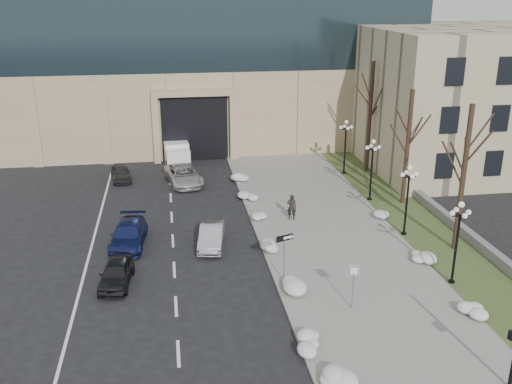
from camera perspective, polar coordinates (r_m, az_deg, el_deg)
ground at (r=25.39m, az=7.87°, el=-16.98°), size 160.00×160.00×0.00m
sidewalk at (r=37.93m, az=6.98°, el=-3.80°), size 9.00×40.00×0.12m
curb at (r=37.01m, az=0.24°, el=-4.25°), size 0.30×40.00×0.14m
grass_strip at (r=40.13m, az=15.96°, el=-3.12°), size 4.00×40.00×0.10m
stone_wall at (r=42.53m, az=17.35°, el=-1.52°), size 0.50×30.00×0.70m
classical_building at (r=55.98m, az=21.97°, el=8.94°), size 22.00×18.12×12.00m
car_a at (r=31.82m, az=-13.80°, el=-7.88°), size 1.97×4.04×1.33m
car_b at (r=35.38m, az=-4.48°, el=-4.42°), size 2.05×4.25×1.34m
car_c at (r=36.23m, az=-12.63°, el=-4.20°), size 2.42×5.03×1.41m
car_d at (r=46.83m, az=-7.28°, el=1.69°), size 3.41×5.69×1.48m
car_e at (r=48.75m, az=-13.40°, el=1.90°), size 2.06×3.95×1.28m
pedestrian at (r=39.00m, az=3.58°, el=-1.50°), size 0.75×0.59×1.80m
box_truck at (r=53.41m, az=-8.05°, el=4.14°), size 2.57×6.29×1.95m
one_way_sign at (r=30.37m, az=3.17°, el=-5.11°), size 1.06×0.48×2.86m
keep_sign at (r=28.44m, az=9.73°, el=-8.45°), size 0.53×0.12×2.46m
snow_clump_b at (r=26.68m, az=5.56°, el=-14.07°), size 1.10×1.60×0.36m
snow_clump_c at (r=30.39m, az=3.46°, el=-9.47°), size 1.10×1.60×0.36m
snow_clump_d at (r=34.34m, az=1.38°, el=-5.83°), size 1.10×1.60×0.36m
snow_clump_e at (r=39.00m, az=0.56°, el=-2.59°), size 1.10×1.60×0.36m
snow_clump_f at (r=42.78m, az=-0.86°, el=-0.53°), size 1.10×1.60×0.36m
snow_clump_g at (r=46.73m, az=-1.43°, el=1.24°), size 1.10×1.60×0.36m
snow_clump_h at (r=30.16m, az=21.19°, el=-11.15°), size 1.10×1.60×0.36m
snow_clump_i at (r=34.65m, az=16.05°, el=-6.40°), size 1.10×1.60×0.36m
snow_clump_j at (r=40.20m, az=12.46°, el=-2.38°), size 1.10×1.60×0.36m
snow_clump_k at (r=25.68m, az=5.60°, el=-15.58°), size 1.10×1.60×0.36m
lamppost_a at (r=31.71m, az=19.55°, el=-3.78°), size 1.18×1.18×4.76m
lamppost_b at (r=37.12m, az=14.94°, el=0.12°), size 1.18×1.18×4.76m
lamppost_c at (r=42.83m, az=11.54°, el=3.00°), size 1.18×1.18×4.76m
lamppost_d at (r=48.74m, az=8.94°, el=5.18°), size 1.18×1.18×4.76m
tree_near at (r=35.15m, az=20.23°, el=3.18°), size 3.20×3.20×9.00m
tree_mid at (r=42.14m, az=15.05°, el=5.87°), size 3.20×3.20×8.50m
tree_far at (r=49.26m, az=11.42°, el=8.86°), size 3.20×3.20×9.50m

